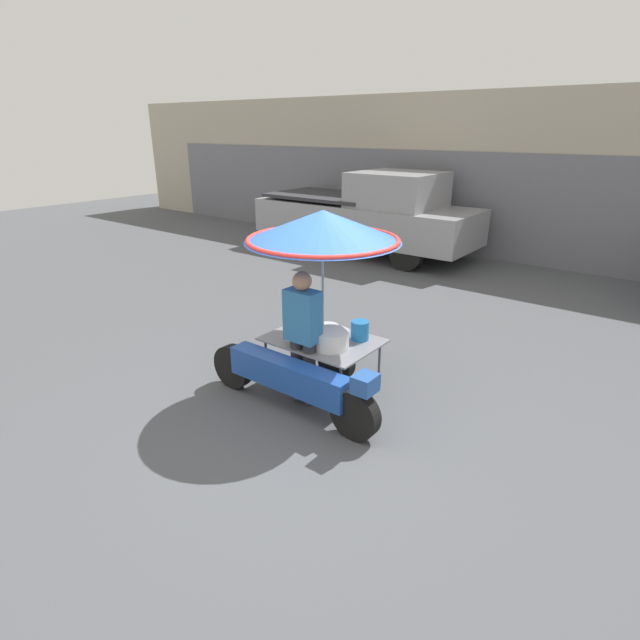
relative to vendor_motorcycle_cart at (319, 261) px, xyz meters
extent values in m
plane|color=#4C4F54|center=(0.33, -0.59, -1.59)|extent=(36.00, 36.00, 0.00)
cube|color=#B2A893|center=(0.33, 8.56, 0.26)|extent=(28.00, 2.00, 3.70)
cube|color=slate|center=(0.33, 7.53, -0.39)|extent=(23.80, 0.06, 2.40)
cylinder|color=black|center=(0.86, -0.52, -1.32)|extent=(0.53, 0.14, 0.53)
cylinder|color=black|center=(-0.88, -0.52, -1.32)|extent=(0.53, 0.14, 0.53)
cube|color=#1E479E|center=(-0.01, -0.52, -1.16)|extent=(1.54, 0.24, 0.32)
cube|color=#234C93|center=(0.97, -0.52, -0.94)|extent=(0.20, 0.24, 0.18)
cylinder|color=black|center=(-0.01, 0.36, -1.35)|extent=(0.48, 0.14, 0.48)
cylinder|color=#515156|center=(0.53, -0.31, -1.28)|extent=(0.03, 0.03, 0.62)
cylinder|color=#515156|center=(0.53, 0.48, -1.28)|extent=(0.03, 0.03, 0.62)
cylinder|color=#515156|center=(-0.55, -0.31, -1.28)|extent=(0.03, 0.03, 0.62)
cylinder|color=#515156|center=(-0.55, 0.48, -1.28)|extent=(0.03, 0.03, 0.62)
cube|color=gray|center=(-0.01, 0.08, -0.95)|extent=(1.26, 0.92, 0.02)
cylinder|color=#B2B2B7|center=(-0.01, 0.08, -0.38)|extent=(0.03, 0.03, 1.14)
cone|color=blue|center=(-0.01, 0.08, 0.36)|extent=(1.69, 1.69, 0.33)
torus|color=red|center=(-0.01, 0.08, 0.21)|extent=(1.66, 1.66, 0.05)
cylinder|color=#B7B7BC|center=(-0.29, -0.08, -0.84)|extent=(0.27, 0.27, 0.20)
cylinder|color=silver|center=(0.21, -0.05, -0.84)|extent=(0.40, 0.40, 0.20)
cylinder|color=silver|center=(-0.07, 0.27, -0.90)|extent=(0.27, 0.27, 0.09)
cylinder|color=#1E6BB2|center=(0.34, 0.34, -0.83)|extent=(0.21, 0.21, 0.22)
cylinder|color=#2D2D33|center=(-0.09, -0.29, -1.21)|extent=(0.14, 0.14, 0.76)
cylinder|color=#2D2D33|center=(0.09, -0.29, -1.21)|extent=(0.14, 0.14, 0.76)
cube|color=teal|center=(0.00, -0.29, -0.54)|extent=(0.38, 0.22, 0.57)
sphere|color=#A87A5B|center=(0.00, -0.29, -0.16)|extent=(0.21, 0.21, 0.21)
cylinder|color=black|center=(-1.78, 5.40, -1.20)|extent=(0.77, 0.24, 0.77)
cylinder|color=black|center=(-1.78, 7.06, -1.20)|extent=(0.77, 0.24, 0.77)
cylinder|color=black|center=(-5.07, 5.40, -1.20)|extent=(0.77, 0.24, 0.77)
cylinder|color=black|center=(-5.07, 7.06, -1.20)|extent=(0.77, 0.24, 0.77)
cube|color=#939399|center=(-3.43, 6.23, -0.79)|extent=(5.49, 1.95, 0.81)
cube|color=#939399|center=(-2.55, 6.23, 0.00)|extent=(1.87, 1.79, 0.77)
cube|color=#2D2D33|center=(-4.53, 6.23, -0.29)|extent=(2.85, 1.87, 0.08)
camera|label=1|loc=(3.19, -4.11, 1.34)|focal=28.00mm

